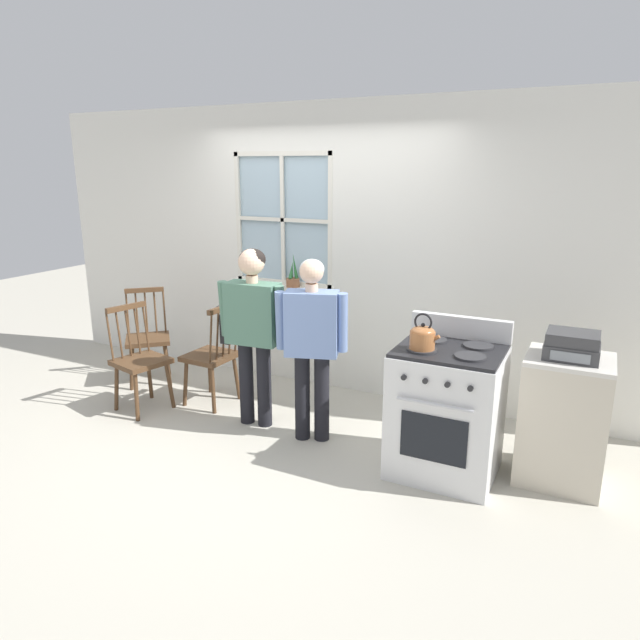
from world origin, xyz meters
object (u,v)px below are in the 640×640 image
(person_elderly_left, at_px, (253,320))
(handbag, at_px, (231,326))
(chair_by_window, at_px, (212,357))
(chair_center_cluster, at_px, (140,362))
(stove, at_px, (447,410))
(potted_plant, at_px, (293,278))
(chair_near_wall, at_px, (148,339))
(kettle, at_px, (423,336))
(stereo, at_px, (572,346))
(person_teen_center, at_px, (312,335))
(side_counter, at_px, (563,420))

(person_elderly_left, bearing_deg, handbag, 147.14)
(chair_by_window, xyz_separation_m, chair_center_cluster, (-0.50, -0.39, 0.00))
(stove, height_order, potted_plant, potted_plant)
(chair_near_wall, height_order, handbag, same)
(kettle, height_order, stereo, kettle)
(person_elderly_left, distance_m, person_teen_center, 0.56)
(chair_center_cluster, xyz_separation_m, potted_plant, (0.90, 1.20, 0.63))
(stove, distance_m, stereo, 0.93)
(person_teen_center, height_order, handbag, person_teen_center)
(chair_near_wall, relative_size, side_counter, 1.05)
(chair_near_wall, xyz_separation_m, kettle, (2.97, -0.55, 0.58))
(stereo, bearing_deg, kettle, -158.63)
(potted_plant, xyz_separation_m, side_counter, (2.56, -0.82, -0.62))
(person_teen_center, xyz_separation_m, handbag, (-0.91, 0.22, -0.10))
(chair_near_wall, distance_m, potted_plant, 1.59)
(chair_near_wall, relative_size, person_teen_center, 0.65)
(handbag, distance_m, side_counter, 2.75)
(chair_by_window, xyz_separation_m, stereo, (2.97, -0.04, 0.54))
(chair_center_cluster, xyz_separation_m, person_elderly_left, (1.09, 0.19, 0.47))
(potted_plant, bearing_deg, person_elderly_left, -79.46)
(chair_center_cluster, relative_size, person_elderly_left, 0.63)
(chair_center_cluster, relative_size, stereo, 2.78)
(chair_near_wall, xyz_separation_m, stereo, (3.88, -0.20, 0.54))
(chair_center_cluster, bearing_deg, chair_near_wall, 51.06)
(person_teen_center, bearing_deg, chair_center_cluster, 166.96)
(chair_by_window, height_order, chair_center_cluster, same)
(potted_plant, bearing_deg, stereo, -18.21)
(chair_near_wall, distance_m, kettle, 3.08)
(chair_near_wall, height_order, kettle, kettle)
(chair_near_wall, height_order, potted_plant, potted_plant)
(chair_center_cluster, height_order, potted_plant, potted_plant)
(kettle, bearing_deg, side_counter, 22.51)
(person_elderly_left, xyz_separation_m, side_counter, (2.38, 0.18, -0.47))
(person_elderly_left, bearing_deg, chair_center_cluster, -175.32)
(person_elderly_left, relative_size, stove, 1.38)
(person_teen_center, xyz_separation_m, stove, (1.08, -0.03, -0.40))
(stove, bearing_deg, handbag, 172.90)
(stereo, bearing_deg, chair_by_window, 179.31)
(person_elderly_left, bearing_deg, kettle, -12.84)
(chair_near_wall, xyz_separation_m, stove, (3.13, -0.42, 0.03))
(chair_near_wall, bearing_deg, chair_center_cluster, -95.37)
(stove, height_order, side_counter, stove)
(chair_center_cluster, relative_size, side_counter, 1.05)
(stove, bearing_deg, potted_plant, 149.62)
(chair_center_cluster, bearing_deg, stereo, -70.18)
(chair_center_cluster, distance_m, stove, 2.72)
(chair_by_window, bearing_deg, stove, 86.07)
(chair_center_cluster, xyz_separation_m, kettle, (2.56, -0.00, 0.58))
(chair_center_cluster, relative_size, kettle, 3.82)
(chair_near_wall, bearing_deg, person_teen_center, -53.21)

